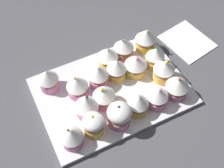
{
  "coord_description": "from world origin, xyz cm",
  "views": [
    {
      "loc": [
        21.64,
        43.77,
        73.03
      ],
      "look_at": [
        0.0,
        0.0,
        4.2
      ],
      "focal_mm": 48.79,
      "sensor_mm": 36.0,
      "label": 1
    }
  ],
  "objects_px": {
    "cupcake_0": "(145,39)",
    "cupcake_17": "(72,136)",
    "cupcake_1": "(124,48)",
    "cupcake_14": "(138,103)",
    "cupcake_3": "(48,79)",
    "cupcake_9": "(164,70)",
    "cupcake_15": "(119,115)",
    "cupcake_8": "(77,86)",
    "cupcake_4": "(155,57)",
    "cupcake_13": "(157,97)",
    "cupcake_6": "(117,69)",
    "cupcake_2": "(108,56)",
    "cupcake_11": "(87,105)",
    "napkin": "(187,41)",
    "cupcake_5": "(136,65)",
    "cupcake_12": "(177,86)",
    "baking_tray": "(112,91)",
    "cupcake_16": "(93,124)",
    "cupcake_10": "(104,96)",
    "cupcake_7": "(98,75)"
  },
  "relations": [
    {
      "from": "cupcake_7",
      "to": "cupcake_1",
      "type": "bearing_deg",
      "value": -151.88
    },
    {
      "from": "cupcake_14",
      "to": "napkin",
      "type": "distance_m",
      "value": 0.32
    },
    {
      "from": "cupcake_0",
      "to": "cupcake_7",
      "type": "bearing_deg",
      "value": 18.11
    },
    {
      "from": "cupcake_1",
      "to": "cupcake_7",
      "type": "bearing_deg",
      "value": 28.12
    },
    {
      "from": "cupcake_1",
      "to": "cupcake_6",
      "type": "distance_m",
      "value": 0.08
    },
    {
      "from": "cupcake_17",
      "to": "cupcake_8",
      "type": "bearing_deg",
      "value": -117.55
    },
    {
      "from": "baking_tray",
      "to": "cupcake_9",
      "type": "relative_size",
      "value": 5.53
    },
    {
      "from": "cupcake_1",
      "to": "cupcake_5",
      "type": "distance_m",
      "value": 0.07
    },
    {
      "from": "cupcake_5",
      "to": "cupcake_12",
      "type": "height_order",
      "value": "cupcake_12"
    },
    {
      "from": "cupcake_6",
      "to": "cupcake_14",
      "type": "xyz_separation_m",
      "value": [
        0.0,
        0.13,
        -0.0
      ]
    },
    {
      "from": "cupcake_9",
      "to": "cupcake_11",
      "type": "xyz_separation_m",
      "value": [
        0.24,
        0.01,
        0.0
      ]
    },
    {
      "from": "cupcake_2",
      "to": "cupcake_9",
      "type": "relative_size",
      "value": 0.94
    },
    {
      "from": "cupcake_2",
      "to": "cupcake_8",
      "type": "height_order",
      "value": "cupcake_8"
    },
    {
      "from": "cupcake_3",
      "to": "cupcake_6",
      "type": "distance_m",
      "value": 0.19
    },
    {
      "from": "cupcake_16",
      "to": "cupcake_15",
      "type": "bearing_deg",
      "value": 173.27
    },
    {
      "from": "cupcake_15",
      "to": "cupcake_8",
      "type": "bearing_deg",
      "value": -65.49
    },
    {
      "from": "cupcake_1",
      "to": "cupcake_5",
      "type": "relative_size",
      "value": 1.08
    },
    {
      "from": "cupcake_8",
      "to": "cupcake_17",
      "type": "distance_m",
      "value": 0.15
    },
    {
      "from": "cupcake_1",
      "to": "cupcake_14",
      "type": "bearing_deg",
      "value": 73.74
    },
    {
      "from": "cupcake_4",
      "to": "cupcake_13",
      "type": "bearing_deg",
      "value": 61.48
    },
    {
      "from": "cupcake_10",
      "to": "napkin",
      "type": "relative_size",
      "value": 0.47
    },
    {
      "from": "cupcake_12",
      "to": "cupcake_7",
      "type": "bearing_deg",
      "value": -35.73
    },
    {
      "from": "cupcake_2",
      "to": "cupcake_3",
      "type": "xyz_separation_m",
      "value": [
        0.19,
        0.0,
        0.0
      ]
    },
    {
      "from": "cupcake_3",
      "to": "cupcake_17",
      "type": "height_order",
      "value": "cupcake_3"
    },
    {
      "from": "cupcake_2",
      "to": "cupcake_9",
      "type": "bearing_deg",
      "value": 135.66
    },
    {
      "from": "cupcake_0",
      "to": "cupcake_14",
      "type": "relative_size",
      "value": 1.15
    },
    {
      "from": "cupcake_4",
      "to": "cupcake_9",
      "type": "distance_m",
      "value": 0.05
    },
    {
      "from": "cupcake_5",
      "to": "cupcake_9",
      "type": "xyz_separation_m",
      "value": [
        -0.06,
        0.05,
        0.0
      ]
    },
    {
      "from": "cupcake_6",
      "to": "cupcake_12",
      "type": "distance_m",
      "value": 0.18
    },
    {
      "from": "cupcake_0",
      "to": "cupcake_6",
      "type": "distance_m",
      "value": 0.14
    },
    {
      "from": "cupcake_5",
      "to": "cupcake_9",
      "type": "bearing_deg",
      "value": 138.38
    },
    {
      "from": "cupcake_0",
      "to": "cupcake_4",
      "type": "relative_size",
      "value": 1.06
    },
    {
      "from": "cupcake_6",
      "to": "cupcake_9",
      "type": "relative_size",
      "value": 0.92
    },
    {
      "from": "cupcake_4",
      "to": "cupcake_13",
      "type": "height_order",
      "value": "cupcake_4"
    },
    {
      "from": "cupcake_7",
      "to": "cupcake_13",
      "type": "distance_m",
      "value": 0.17
    },
    {
      "from": "cupcake_7",
      "to": "cupcake_10",
      "type": "height_order",
      "value": "cupcake_7"
    },
    {
      "from": "cupcake_4",
      "to": "cupcake_13",
      "type": "xyz_separation_m",
      "value": [
        0.07,
        0.12,
        -0.0
      ]
    },
    {
      "from": "cupcake_5",
      "to": "cupcake_13",
      "type": "xyz_separation_m",
      "value": [
        0.0,
        0.12,
        -0.0
      ]
    },
    {
      "from": "cupcake_3",
      "to": "cupcake_9",
      "type": "height_order",
      "value": "cupcake_9"
    },
    {
      "from": "cupcake_8",
      "to": "cupcake_10",
      "type": "height_order",
      "value": "cupcake_8"
    },
    {
      "from": "cupcake_5",
      "to": "cupcake_15",
      "type": "height_order",
      "value": "cupcake_15"
    },
    {
      "from": "cupcake_11",
      "to": "napkin",
      "type": "height_order",
      "value": "cupcake_11"
    },
    {
      "from": "cupcake_5",
      "to": "cupcake_17",
      "type": "bearing_deg",
      "value": 27.19
    },
    {
      "from": "cupcake_12",
      "to": "napkin",
      "type": "distance_m",
      "value": 0.23
    },
    {
      "from": "cupcake_1",
      "to": "cupcake_8",
      "type": "distance_m",
      "value": 0.19
    },
    {
      "from": "cupcake_5",
      "to": "cupcake_9",
      "type": "distance_m",
      "value": 0.08
    },
    {
      "from": "cupcake_0",
      "to": "cupcake_17",
      "type": "height_order",
      "value": "cupcake_0"
    },
    {
      "from": "cupcake_0",
      "to": "cupcake_12",
      "type": "height_order",
      "value": "cupcake_0"
    },
    {
      "from": "cupcake_5",
      "to": "cupcake_6",
      "type": "distance_m",
      "value": 0.06
    },
    {
      "from": "cupcake_8",
      "to": "cupcake_15",
      "type": "height_order",
      "value": "cupcake_15"
    }
  ]
}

